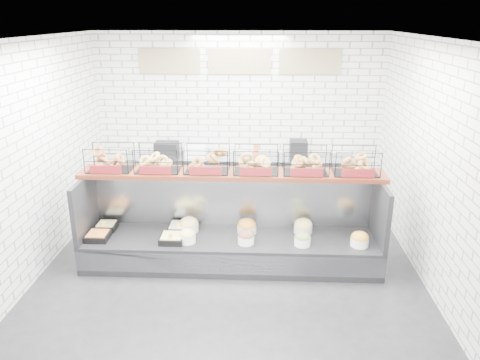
{
  "coord_description": "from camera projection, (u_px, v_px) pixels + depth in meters",
  "views": [
    {
      "loc": [
        0.39,
        -5.43,
        3.25
      ],
      "look_at": [
        0.12,
        0.45,
        1.17
      ],
      "focal_mm": 35.0,
      "sensor_mm": 36.0,
      "label": 1
    }
  ],
  "objects": [
    {
      "name": "prep_counter",
      "position": [
        238.0,
        180.0,
        8.34
      ],
      "size": [
        4.0,
        0.6,
        1.2
      ],
      "color": "#93969B",
      "rests_on": "ground"
    },
    {
      "name": "display_case",
      "position": [
        231.0,
        240.0,
        6.43
      ],
      "size": [
        4.0,
        0.9,
        1.2
      ],
      "color": "black",
      "rests_on": "ground"
    },
    {
      "name": "ground",
      "position": [
        230.0,
        274.0,
        6.21
      ],
      "size": [
        5.5,
        5.5,
        0.0
      ],
      "primitive_type": "plane",
      "color": "black",
      "rests_on": "ground"
    },
    {
      "name": "room_shell",
      "position": [
        231.0,
        112.0,
        6.09
      ],
      "size": [
        5.02,
        5.51,
        3.01
      ],
      "color": "white",
      "rests_on": "ground"
    },
    {
      "name": "bagel_shelf",
      "position": [
        231.0,
        163.0,
        6.24
      ],
      "size": [
        4.1,
        0.5,
        0.4
      ],
      "color": "#44190E",
      "rests_on": "display_case"
    }
  ]
}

